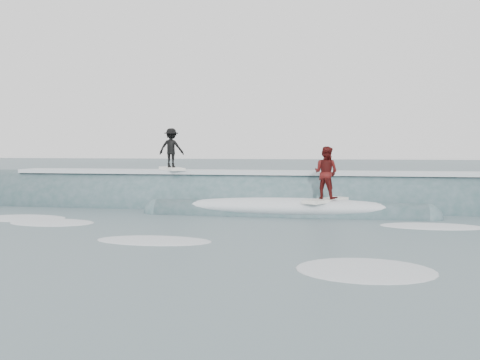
# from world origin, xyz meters

# --- Properties ---
(ground) EXTENTS (160.00, 160.00, 0.00)m
(ground) POSITION_xyz_m (0.00, 0.00, 0.00)
(ground) COLOR #3E515A
(ground) RESTS_ON ground
(breaking_wave) EXTENTS (23.84, 4.11, 2.66)m
(breaking_wave) POSITION_xyz_m (0.16, 4.79, 0.03)
(breaking_wave) COLOR #345557
(breaking_wave) RESTS_ON ground
(surfer_black) EXTENTS (1.52, 1.99, 1.61)m
(surfer_black) POSITION_xyz_m (-2.88, 4.98, 2.16)
(surfer_black) COLOR white
(surfer_black) RESTS_ON ground
(surfer_red) EXTENTS (1.51, 1.99, 1.82)m
(surfer_red) POSITION_xyz_m (3.08, 2.78, 1.35)
(surfer_red) COLOR white
(surfer_red) RESTS_ON ground
(whitewater) EXTENTS (15.18, 7.91, 0.10)m
(whitewater) POSITION_xyz_m (0.16, -1.51, 0.00)
(whitewater) COLOR white
(whitewater) RESTS_ON ground
(far_swells) EXTENTS (39.24, 8.65, 0.80)m
(far_swells) POSITION_xyz_m (-2.79, 17.65, 0.00)
(far_swells) COLOR #345557
(far_swells) RESTS_ON ground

